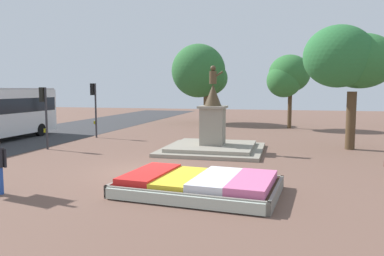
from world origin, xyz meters
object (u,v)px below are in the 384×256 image
(statue_monument, at_px, (213,138))
(traffic_light_mid_block, at_px, (44,107))
(flower_planter, at_px, (199,185))
(traffic_light_far_corner, at_px, (94,100))

(statue_monument, distance_m, traffic_light_mid_block, 9.44)
(flower_planter, relative_size, traffic_light_mid_block, 1.56)
(flower_planter, height_order, statue_monument, statue_monument)
(statue_monument, distance_m, traffic_light_far_corner, 9.86)
(statue_monument, height_order, traffic_light_far_corner, statue_monument)
(statue_monument, xyz_separation_m, traffic_light_mid_block, (-9.16, -1.59, 1.64))
(flower_planter, height_order, traffic_light_far_corner, traffic_light_far_corner)
(flower_planter, distance_m, statue_monument, 8.27)
(flower_planter, bearing_deg, traffic_light_mid_block, 147.27)
(statue_monument, bearing_deg, traffic_light_mid_block, -170.14)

